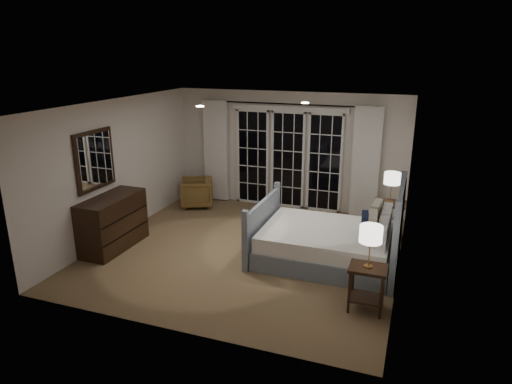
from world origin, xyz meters
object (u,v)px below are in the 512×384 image
(nightstand_right, at_px, (389,215))
(lamp_right, at_px, (392,179))
(nightstand_left, at_px, (367,282))
(lamp_left, at_px, (371,235))
(armchair, at_px, (196,193))
(bed, at_px, (330,242))
(dresser, at_px, (113,222))

(nightstand_right, bearing_deg, lamp_right, -26.57)
(lamp_right, bearing_deg, nightstand_right, 153.43)
(nightstand_left, bearing_deg, lamp_left, 153.43)
(nightstand_left, relative_size, nightstand_right, 0.88)
(armchair, bearing_deg, bed, 38.08)
(nightstand_right, bearing_deg, lamp_left, -91.73)
(bed, bearing_deg, nightstand_right, 56.90)
(lamp_right, bearing_deg, armchair, 173.44)
(nightstand_left, height_order, lamp_right, lamp_right)
(nightstand_left, height_order, armchair, nightstand_left)
(nightstand_right, bearing_deg, nightstand_left, -91.73)
(nightstand_left, distance_m, armchair, 5.05)
(lamp_left, bearing_deg, armchair, 143.19)
(lamp_left, distance_m, armchair, 5.11)
(armchair, xyz_separation_m, dresser, (-0.35, -2.47, 0.15))
(nightstand_left, xyz_separation_m, nightstand_right, (0.08, 2.55, 0.06))
(nightstand_right, distance_m, lamp_left, 2.62)
(nightstand_left, distance_m, lamp_right, 2.66)
(bed, height_order, dresser, bed)
(nightstand_right, relative_size, dresser, 0.54)
(nightstand_left, xyz_separation_m, dresser, (-4.39, 0.56, 0.05))
(nightstand_right, xyz_separation_m, lamp_left, (-0.08, -2.55, 0.61))
(dresser, bearing_deg, nightstand_left, -7.21)
(bed, xyz_separation_m, armchair, (-3.30, 1.73, -0.02))
(nightstand_left, distance_m, dresser, 4.42)
(bed, relative_size, lamp_left, 3.95)
(bed, xyz_separation_m, lamp_right, (0.82, 1.25, 0.82))
(lamp_left, xyz_separation_m, lamp_right, (0.08, 2.55, 0.07))
(bed, relative_size, nightstand_right, 3.16)
(nightstand_right, bearing_deg, bed, -123.10)
(lamp_left, distance_m, dresser, 4.46)
(nightstand_left, relative_size, lamp_right, 1.14)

